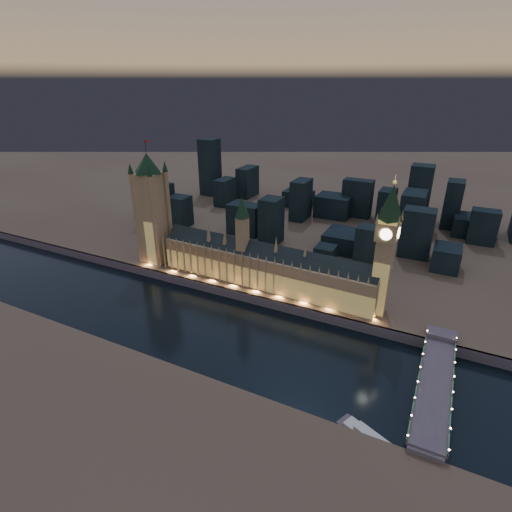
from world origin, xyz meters
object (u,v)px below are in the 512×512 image
at_px(westminster_bridge, 434,384).
at_px(river_boat, 374,441).
at_px(palace_of_westminster, 262,266).
at_px(victoria_tower, 152,204).
at_px(elizabeth_tower, 387,240).

distance_m(westminster_bridge, river_boat, 60.05).
relative_size(palace_of_westminster, westminster_bridge, 1.79).
distance_m(victoria_tower, westminster_bridge, 280.48).
relative_size(victoria_tower, elizabeth_tower, 1.10).
bearing_deg(river_boat, westminster_bridge, 65.66).
relative_size(elizabeth_tower, westminster_bridge, 0.96).
xyz_separation_m(elizabeth_tower, river_boat, (23.22, -119.92, -66.76)).
xyz_separation_m(palace_of_westminster, victoria_tower, (-117.42, 0.18, 40.40)).
bearing_deg(westminster_bridge, elizabeth_tower, 126.24).
relative_size(palace_of_westminster, river_boat, 4.66).
bearing_deg(river_boat, palace_of_westminster, 135.95).
relative_size(elizabeth_tower, river_boat, 2.50).
bearing_deg(palace_of_westminster, westminster_bridge, -23.70).
relative_size(palace_of_westminster, victoria_tower, 1.70).
distance_m(elizabeth_tower, westminster_bridge, 102.24).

